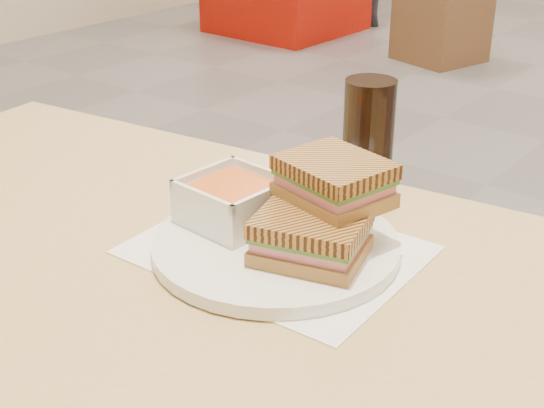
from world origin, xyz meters
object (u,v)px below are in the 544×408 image
Objects in this scene: cola_glass at (368,133)px; soup_bowl at (233,203)px; plate at (276,245)px; panini_lower at (311,237)px; main_table at (167,334)px; bg_chair_0r at (442,20)px.

soup_bowl is at bearing -101.51° from cola_glass.
panini_lower reaches higher than plate.
main_table is at bearing -137.54° from plate.
panini_lower is 0.27× the size of bg_chair_0r.
soup_bowl is 0.13m from panini_lower.
plate is 0.26m from cola_glass.
cola_glass reaches higher than main_table.
main_table is 3.98m from bg_chair_0r.
main_table is 0.19m from soup_bowl.
bg_chair_0r is at bearing 113.09° from plate.
main_table is 0.24m from panini_lower.
panini_lower is 3.98m from bg_chair_0r.
plate is 1.92× the size of cola_glass.
main_table reaches higher than bg_chair_0r.
cola_glass is (-0.02, 0.25, 0.07)m from plate.
plate is at bearing -66.91° from bg_chair_0r.
main_table is 2.38× the size of bg_chair_0r.
panini_lower reaches higher than main_table.
panini_lower is 0.93× the size of cola_glass.
plate is at bearing -4.30° from soup_bowl.
main_table is at bearing -106.69° from soup_bowl.
plate is (0.10, 0.09, 0.12)m from main_table.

